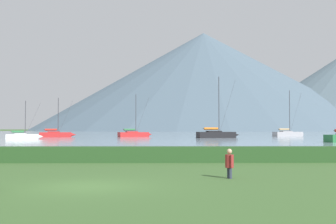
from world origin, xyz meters
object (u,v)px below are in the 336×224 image
object	(u,v)px
sailboat_slip_6	(288,134)
sailboat_slip_9	(56,134)
sailboat_slip_1	(134,134)
sailboat_slip_4	(217,134)
sailboat_slip_7	(23,136)
person_seated_viewer	(229,162)

from	to	relation	value
sailboat_slip_6	sailboat_slip_9	xyz separation A→B (m)	(-54.32, -7.86, -0.03)
sailboat_slip_1	sailboat_slip_9	distance (m)	17.41
sailboat_slip_1	sailboat_slip_4	bearing A→B (deg)	-49.23
sailboat_slip_6	sailboat_slip_7	world-z (taller)	sailboat_slip_6
person_seated_viewer	sailboat_slip_4	bearing A→B (deg)	71.61
sailboat_slip_7	sailboat_slip_9	distance (m)	16.33
sailboat_slip_4	person_seated_viewer	world-z (taller)	sailboat_slip_4
sailboat_slip_9	person_seated_viewer	xyz separation A→B (m)	(26.55, -78.78, 0.03)
sailboat_slip_6	sailboat_slip_9	world-z (taller)	sailboat_slip_6
sailboat_slip_4	sailboat_slip_6	distance (m)	24.20
person_seated_viewer	sailboat_slip_1	bearing A→B (deg)	84.90
sailboat_slip_1	sailboat_slip_9	bearing A→B (deg)	167.09
sailboat_slip_6	sailboat_slip_4	bearing A→B (deg)	-158.79
sailboat_slip_6	sailboat_slip_7	xyz separation A→B (m)	(-56.46, -24.06, -0.15)
sailboat_slip_7	person_seated_viewer	size ratio (longest dim) A/B	5.70
sailboat_slip_4	sailboat_slip_9	size ratio (longest dim) A/B	1.46
sailboat_slip_6	person_seated_viewer	world-z (taller)	sailboat_slip_6
sailboat_slip_7	sailboat_slip_9	world-z (taller)	sailboat_slip_9
sailboat_slip_4	sailboat_slip_9	bearing A→B (deg)	155.90
sailboat_slip_1	person_seated_viewer	distance (m)	81.91
sailboat_slip_1	sailboat_slip_6	bearing A→B (deg)	-13.40
sailboat_slip_6	sailboat_slip_1	bearing A→B (deg)	172.00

